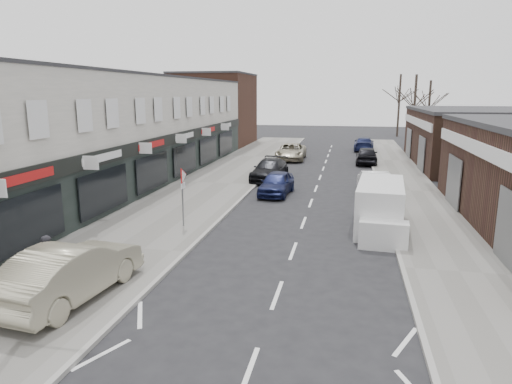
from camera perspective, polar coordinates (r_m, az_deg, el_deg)
The scene contains 18 objects.
pavement_left at distance 30.51m, azimuth -5.23°, elevation 1.06°, with size 5.50×64.00×0.12m, color slate.
pavement_right at distance 29.50m, azimuth 18.72°, elevation 0.07°, with size 3.50×64.00×0.12m, color slate.
shop_terrace_left at distance 30.46m, azimuth -19.11°, elevation 7.06°, with size 8.00×41.00×7.10m, color silver.
brick_block_far at distance 53.94m, azimuth -5.19°, elevation 10.13°, with size 8.00×10.00×8.00m, color #4E2D21.
right_unit_far at distance 42.16m, azimuth 26.14°, elevation 5.97°, with size 10.00×16.00×4.50m, color #3A241A.
tree_far_a at distance 55.42m, azimuth 18.87°, elevation 5.43°, with size 3.60×3.60×8.00m, color #382D26, non-canonical shape.
tree_far_b at distance 61.69m, azimuth 20.50°, elevation 5.95°, with size 3.60×3.60×7.50m, color #382D26, non-canonical shape.
tree_far_c at distance 67.24m, azimuth 17.20°, elevation 6.63°, with size 3.60×3.60×8.50m, color #382D26, non-canonical shape.
warning_sign at distance 20.30m, azimuth -9.13°, elevation 1.44°, with size 0.12×0.80×2.70m.
white_van at distance 20.78m, azimuth 15.25°, elevation -1.98°, with size 2.28×5.57×2.12m.
sedan_on_pavement at distance 14.35m, azimuth -22.12°, elevation -9.14°, with size 1.74×4.99×1.64m, color #9F997F.
pedestrian at distance 15.31m, azimuth -24.49°, elevation -7.93°, with size 0.61×0.40×1.69m, color black.
parked_car_left_a at distance 27.22m, azimuth 2.58°, elevation 1.10°, with size 1.64×4.07×1.39m, color #161C44.
parked_car_left_b at distance 31.81m, azimuth 1.72°, elevation 2.79°, with size 2.03×5.00×1.45m, color black.
parked_car_left_c at distance 41.74m, azimuth 4.42°, elevation 5.05°, with size 2.47×5.35×1.49m, color #A19880.
parked_car_right_a at distance 27.91m, azimuth 14.54°, elevation 1.09°, with size 1.57×4.49×1.48m, color white.
parked_car_right_b at distance 40.20m, azimuth 13.66°, elevation 4.47°, with size 1.77×4.41×1.50m, color black.
parked_car_right_c at distance 49.55m, azimuth 13.34°, elevation 5.86°, with size 2.00×4.92×1.43m, color #13193C.
Camera 1 is at (1.93, -6.65, 5.96)m, focal length 32.00 mm.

